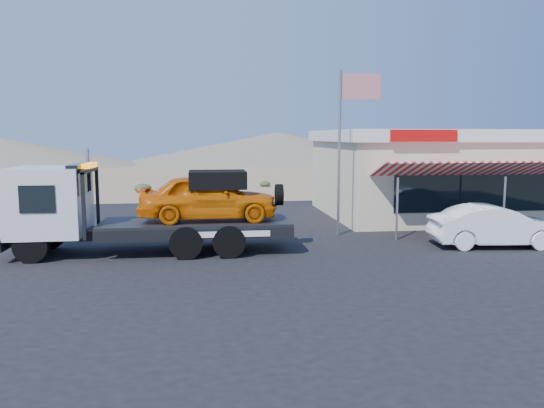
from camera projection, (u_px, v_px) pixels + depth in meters
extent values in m
plane|color=#8E7351|center=(213.00, 269.00, 14.61)|extent=(120.00, 120.00, 0.00)
cube|color=black|center=(271.00, 245.00, 17.81)|extent=(32.00, 24.00, 0.02)
cylinder|color=black|center=(31.00, 246.00, 15.24)|extent=(0.98, 0.29, 0.98)
cylinder|color=black|center=(50.00, 234.00, 17.17)|extent=(0.98, 0.29, 0.98)
cylinder|color=black|center=(186.00, 242.00, 15.80)|extent=(0.98, 0.54, 0.98)
cylinder|color=black|center=(188.00, 231.00, 17.74)|extent=(0.98, 0.54, 0.98)
cylinder|color=black|center=(229.00, 241.00, 15.97)|extent=(0.98, 0.54, 0.98)
cylinder|color=black|center=(226.00, 230.00, 17.90)|extent=(0.98, 0.54, 0.98)
cube|color=black|center=(162.00, 232.00, 16.65)|extent=(8.05, 0.98, 0.29)
cube|color=silver|center=(49.00, 201.00, 16.10)|extent=(2.16, 2.31, 2.06)
cube|color=black|center=(80.00, 178.00, 16.13)|extent=(0.34, 1.96, 0.88)
cube|color=black|center=(91.00, 202.00, 16.26)|extent=(0.10, 2.16, 1.96)
cube|color=orange|center=(89.00, 165.00, 16.11)|extent=(0.25, 1.18, 0.15)
cube|color=black|center=(196.00, 223.00, 16.75)|extent=(5.89, 2.26, 0.15)
imported|color=orange|center=(208.00, 197.00, 16.70)|extent=(4.32, 1.74, 1.47)
cube|color=black|center=(217.00, 179.00, 16.67)|extent=(1.77, 1.47, 0.54)
imported|color=white|center=(495.00, 226.00, 17.44)|extent=(4.32, 1.88, 1.38)
cube|color=beige|center=(436.00, 178.00, 24.58)|extent=(10.00, 8.00, 3.40)
cube|color=white|center=(438.00, 136.00, 24.33)|extent=(10.40, 8.40, 0.50)
cube|color=red|center=(424.00, 136.00, 19.82)|extent=(2.60, 0.12, 0.45)
cube|color=black|center=(480.00, 191.00, 20.65)|extent=(7.00, 0.06, 1.60)
cube|color=red|center=(494.00, 168.00, 19.67)|extent=(9.00, 1.73, 0.61)
cylinder|color=#99999E|center=(397.00, 209.00, 18.54)|extent=(0.08, 0.08, 2.20)
cylinder|color=#99999E|center=(504.00, 207.00, 19.05)|extent=(0.08, 0.08, 2.20)
cylinder|color=#99999E|center=(339.00, 154.00, 19.25)|extent=(0.10, 0.10, 6.00)
cube|color=#B20C14|center=(361.00, 87.00, 19.04)|extent=(1.50, 0.02, 0.90)
ellipsoid|color=#353F22|center=(143.00, 188.00, 34.71)|extent=(1.13, 1.13, 0.61)
ellipsoid|color=#353F22|center=(265.00, 184.00, 38.71)|extent=(0.81, 0.81, 0.43)
cone|color=#726B59|center=(1.00, 152.00, 65.30)|extent=(36.00, 36.00, 3.50)
cone|color=#726B59|center=(278.00, 148.00, 72.67)|extent=(44.00, 44.00, 4.20)
cone|color=#726B59|center=(498.00, 152.00, 72.63)|extent=(32.00, 32.00, 3.00)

